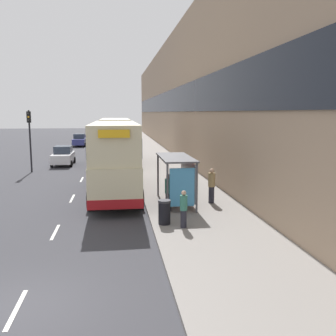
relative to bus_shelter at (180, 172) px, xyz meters
The scene contains 21 objects.
ground_plane 11.22m from the bus_shelter, 121.44° to the right, with size 220.00×220.00×0.00m, color #38383D.
pavement 29.12m from the bus_shelter, 88.57° to the left, with size 5.00×93.00×0.14m.
terrace_facade 29.86m from the bus_shelter, 80.78° to the left, with size 3.10×93.00×13.81m.
lane_mark_0 11.23m from the bus_shelter, 121.40° to the right, with size 0.12×2.00×0.01m.
lane_mark_1 6.91m from the bus_shelter, 150.18° to the right, with size 0.12×2.00×0.01m.
lane_mark_2 6.70m from the bus_shelter, 153.80° to the left, with size 0.12×2.00×0.01m.
lane_mark_3 10.84m from the bus_shelter, 122.71° to the left, with size 0.12×2.00×0.01m.
lane_mark_4 16.31m from the bus_shelter, 110.88° to the left, with size 0.12×2.00×0.01m.
bus_shelter is the anchor object (origin of this frame).
double_decker_bus_near 4.63m from the bus_shelter, 135.60° to the left, with size 2.85×10.22×4.30m.
double_decker_bus_ahead 16.48m from the bus_shelter, 101.50° to the left, with size 2.85×10.10×4.30m.
car_0 47.77m from the bus_shelter, 98.99° to the left, with size 1.90×4.47×1.81m.
car_1 18.97m from the bus_shelter, 115.47° to the left, with size 1.91×4.33×1.78m.
car_2 37.77m from the bus_shelter, 103.01° to the left, with size 1.91×4.14×1.80m.
car_3 39.74m from the bus_shelter, 93.92° to the left, with size 2.00×4.45×1.79m.
pedestrian_at_shelter 3.99m from the bus_shelter, 97.39° to the right, with size 0.31×0.31×1.58m.
pedestrian_1 1.91m from the bus_shelter, ahead, with size 0.36×0.36×1.84m.
pedestrian_2 1.50m from the bus_shelter, 125.94° to the right, with size 0.36×0.36×1.80m.
pedestrian_3 5.43m from the bus_shelter, 74.23° to the left, with size 0.36×0.36×1.81m.
litter_bin 3.66m from the bus_shelter, 110.70° to the right, with size 0.55×0.55×1.05m.
traffic_light_far_kerb 16.64m from the bus_shelter, 127.86° to the left, with size 0.30×0.32×5.06m.
Camera 1 is at (2.57, -9.20, 4.89)m, focal length 40.00 mm.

